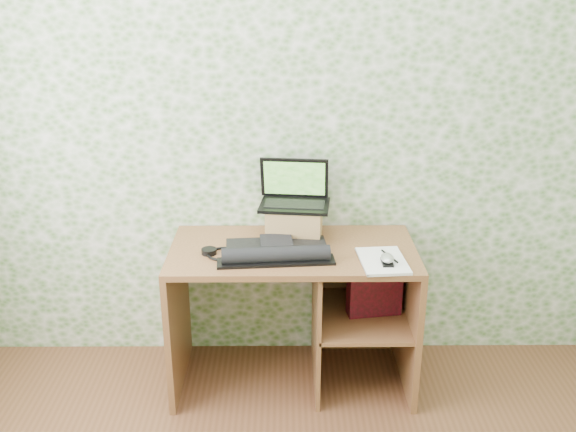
{
  "coord_description": "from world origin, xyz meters",
  "views": [
    {
      "loc": [
        -0.04,
        -1.41,
        2.02
      ],
      "look_at": [
        -0.02,
        1.39,
        0.94
      ],
      "focal_mm": 40.0,
      "sensor_mm": 36.0,
      "label": 1
    }
  ],
  "objects_px": {
    "desk": "(308,295)",
    "laptop": "(294,194)",
    "riser": "(295,222)",
    "notepad": "(383,261)",
    "keyboard": "(276,251)"
  },
  "relations": [
    {
      "from": "desk",
      "to": "notepad",
      "type": "relative_size",
      "value": 4.08
    },
    {
      "from": "keyboard",
      "to": "laptop",
      "type": "bearing_deg",
      "value": 66.87
    },
    {
      "from": "desk",
      "to": "keyboard",
      "type": "bearing_deg",
      "value": -143.79
    },
    {
      "from": "desk",
      "to": "laptop",
      "type": "relative_size",
      "value": 3.27
    },
    {
      "from": "desk",
      "to": "keyboard",
      "type": "distance_m",
      "value": 0.35
    },
    {
      "from": "desk",
      "to": "notepad",
      "type": "bearing_deg",
      "value": -29.26
    },
    {
      "from": "desk",
      "to": "riser",
      "type": "distance_m",
      "value": 0.37
    },
    {
      "from": "notepad",
      "to": "keyboard",
      "type": "bearing_deg",
      "value": 167.19
    },
    {
      "from": "keyboard",
      "to": "notepad",
      "type": "bearing_deg",
      "value": -12.93
    },
    {
      "from": "laptop",
      "to": "desk",
      "type": "bearing_deg",
      "value": -59.28
    },
    {
      "from": "laptop",
      "to": "notepad",
      "type": "xyz_separation_m",
      "value": [
        0.4,
        -0.34,
        -0.21
      ]
    },
    {
      "from": "riser",
      "to": "desk",
      "type": "bearing_deg",
      "value": -59.3
    },
    {
      "from": "keyboard",
      "to": "notepad",
      "type": "distance_m",
      "value": 0.5
    },
    {
      "from": "desk",
      "to": "notepad",
      "type": "distance_m",
      "value": 0.47
    },
    {
      "from": "laptop",
      "to": "keyboard",
      "type": "height_order",
      "value": "laptop"
    }
  ]
}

